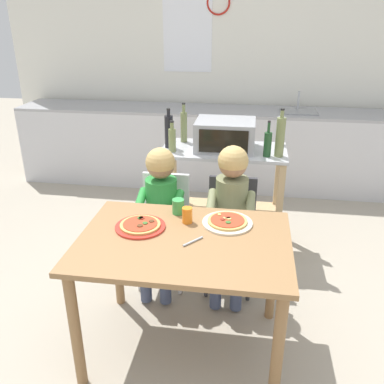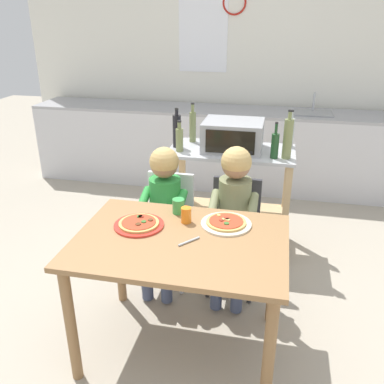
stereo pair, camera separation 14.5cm
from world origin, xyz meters
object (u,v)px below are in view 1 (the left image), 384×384
(dining_chair_right, at_px, (231,226))
(serving_spoon, at_px, (193,241))
(dining_chair_left, at_px, (164,221))
(pizza_plate_red_rimmed, at_px, (140,226))
(bottle_clear_vinegar, at_px, (281,130))
(bottle_dark_olive_oil, at_px, (172,139))
(bottle_brown_beer, at_px, (280,137))
(bottle_squat_spirits, at_px, (169,131))
(child_in_green_shirt, at_px, (160,203))
(toaster_oven, at_px, (225,135))
(dining_table, at_px, (184,257))
(kitchen_island_cart, at_px, (223,183))
(drinking_cup_orange, at_px, (187,215))
(child_in_olive_shirt, at_px, (231,205))
(bottle_slim_sauce, at_px, (268,144))
(drinking_cup_green, at_px, (178,206))
(bottle_tall_green_wine, at_px, (184,126))
(pizza_plate_cream, at_px, (227,222))

(dining_chair_right, xyz_separation_m, serving_spoon, (-0.17, -0.74, 0.29))
(dining_chair_left, xyz_separation_m, pizza_plate_red_rimmed, (0.00, -0.62, 0.29))
(bottle_clear_vinegar, bearing_deg, bottle_dark_olive_oil, -159.68)
(bottle_brown_beer, relative_size, dining_chair_right, 0.45)
(bottle_squat_spirits, bearing_deg, child_in_green_shirt, -84.51)
(toaster_oven, bearing_deg, dining_table, -95.45)
(kitchen_island_cart, height_order, drinking_cup_orange, kitchen_island_cart)
(child_in_olive_shirt, bearing_deg, bottle_clear_vinegar, 68.54)
(bottle_dark_olive_oil, height_order, child_in_green_shirt, bottle_dark_olive_oil)
(dining_table, xyz_separation_m, pizza_plate_red_rimmed, (-0.27, 0.09, 0.13))
(kitchen_island_cart, bearing_deg, bottle_clear_vinegar, 22.92)
(dining_table, bearing_deg, child_in_green_shirt, 114.40)
(bottle_clear_vinegar, relative_size, dining_chair_left, 0.37)
(bottle_slim_sauce, xyz_separation_m, drinking_cup_green, (-0.54, -0.84, -0.17))
(bottle_tall_green_wine, height_order, dining_chair_left, bottle_tall_green_wine)
(bottle_tall_green_wine, height_order, drinking_cup_orange, bottle_tall_green_wine)
(bottle_brown_beer, distance_m, dining_chair_right, 0.78)
(dining_chair_left, distance_m, drinking_cup_green, 0.55)
(child_in_green_shirt, bearing_deg, bottle_squat_spirits, 95.49)
(kitchen_island_cart, xyz_separation_m, dining_chair_right, (0.11, -0.57, -0.10))
(serving_spoon, bearing_deg, dining_table, 153.03)
(drinking_cup_orange, bearing_deg, bottle_clear_vinegar, 65.60)
(bottle_tall_green_wine, relative_size, pizza_plate_cream, 1.13)
(dining_table, xyz_separation_m, pizza_plate_cream, (0.22, 0.21, 0.13))
(pizza_plate_cream, height_order, serving_spoon, pizza_plate_cream)
(bottle_brown_beer, relative_size, drinking_cup_orange, 3.91)
(kitchen_island_cart, height_order, drinking_cup_green, kitchen_island_cart)
(bottle_dark_olive_oil, bearing_deg, bottle_slim_sauce, -0.98)
(dining_chair_left, height_order, drinking_cup_green, drinking_cup_green)
(dining_chair_right, distance_m, pizza_plate_red_rimmed, 0.84)
(pizza_plate_cream, bearing_deg, drinking_cup_green, 163.25)
(bottle_dark_olive_oil, bearing_deg, bottle_tall_green_wine, 80.41)
(dining_chair_left, distance_m, pizza_plate_red_rimmed, 0.68)
(bottle_dark_olive_oil, distance_m, bottle_tall_green_wine, 0.28)
(bottle_clear_vinegar, bearing_deg, toaster_oven, -157.14)
(bottle_brown_beer, height_order, serving_spoon, bottle_brown_beer)
(bottle_clear_vinegar, relative_size, child_in_olive_shirt, 0.28)
(kitchen_island_cart, relative_size, toaster_oven, 2.16)
(drinking_cup_orange, bearing_deg, toaster_oven, 82.94)
(dining_chair_left, bearing_deg, serving_spoon, -66.35)
(kitchen_island_cart, xyz_separation_m, dining_table, (-0.12, -1.28, 0.06))
(child_in_olive_shirt, bearing_deg, dining_chair_right, 90.00)
(bottle_slim_sauce, bearing_deg, dining_chair_right, -118.44)
(dining_chair_right, distance_m, serving_spoon, 0.81)
(drinking_cup_green, bearing_deg, bottle_dark_olive_oil, 103.21)
(bottle_slim_sauce, bearing_deg, pizza_plate_cream, -104.16)
(bottle_tall_green_wine, bearing_deg, dining_chair_right, -57.54)
(toaster_oven, bearing_deg, dining_chair_right, -80.19)
(dining_chair_left, relative_size, pizza_plate_cream, 2.76)
(bottle_slim_sauce, relative_size, child_in_olive_shirt, 0.26)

